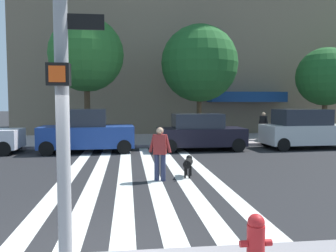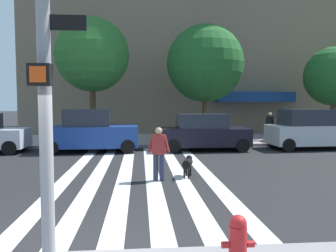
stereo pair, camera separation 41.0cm
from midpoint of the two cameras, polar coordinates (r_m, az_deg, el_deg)
ground_plane at (r=11.72m, az=-11.09°, el=-7.86°), size 160.00×160.00×0.00m
sidewalk_far at (r=20.93m, az=-9.20°, el=-2.38°), size 80.00×6.00×0.15m
crosswalk_stripes at (r=11.68m, az=-6.00°, el=-7.82°), size 4.95×12.10×0.01m
traffic_light_pole at (r=4.82m, az=-20.09°, el=17.17°), size 0.74×0.46×5.80m
fire_hydrant at (r=4.92m, az=12.08°, el=-18.61°), size 0.44×0.32×0.76m
parked_car_behind_first at (r=16.77m, az=-14.21°, el=-0.98°), size 4.47×2.19×2.07m
parked_car_third_in_line at (r=16.98m, az=4.66°, el=-1.09°), size 4.28×1.96×1.81m
parked_car_fourth_in_line at (r=18.84m, az=21.20°, el=-0.53°), size 4.27×2.12×2.03m
street_tree_nearest at (r=19.58m, az=-14.13°, el=11.52°), size 4.08×4.08×6.90m
street_tree_middle at (r=20.43m, az=4.71°, el=10.40°), size 4.53×4.53×6.79m
street_tree_further at (r=22.85m, az=24.47°, el=7.52°), size 3.52×3.52×5.55m
pedestrian_dog_walker at (r=10.35m, az=-2.49°, el=-4.17°), size 0.70×0.34×1.64m
dog_on_leash at (r=11.00m, az=2.34°, el=-6.22°), size 0.44×0.99×0.65m
pedestrian_bystander at (r=20.85m, az=15.16°, el=0.27°), size 0.44×0.65×1.64m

